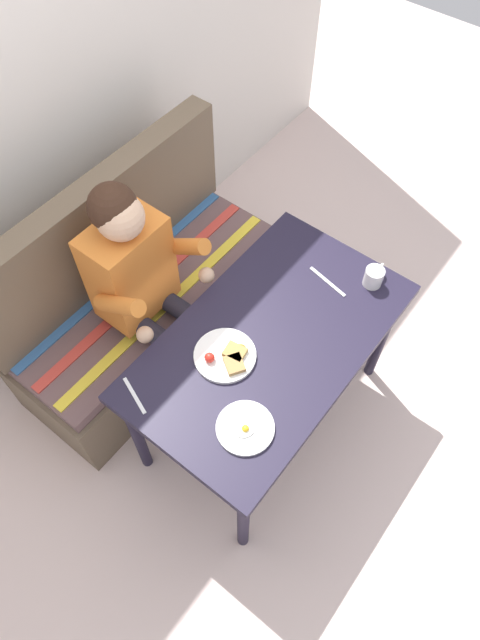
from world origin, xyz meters
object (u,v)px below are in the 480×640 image
object	(u,v)px
person	(143,280)
plate_eggs	(245,428)
couch	(144,300)
coffee_mug	(374,276)
table	(269,349)
knife	(328,282)
fork	(134,396)
plate_breakfast	(227,356)

from	to	relation	value
person	plate_eggs	xyz separation A→B (m)	(-0.26, -0.75, -0.00)
couch	plate_eggs	size ratio (longest dim) A/B	6.81
plate_eggs	coffee_mug	world-z (taller)	coffee_mug
table	coffee_mug	size ratio (longest dim) A/B	10.17
table	coffee_mug	bearing A→B (deg)	-19.96
plate_eggs	knife	distance (m)	0.75
plate_eggs	fork	xyz separation A→B (m)	(-0.15, 0.40, -0.01)
person	coffee_mug	xyz separation A→B (m)	(0.59, -0.77, 0.03)
table	knife	distance (m)	0.39
coffee_mug	fork	size ratio (longest dim) A/B	0.69
plate_eggs	table	bearing A→B (deg)	23.48
plate_breakfast	coffee_mug	distance (m)	0.71
couch	table	bearing A→B (deg)	-90.00
person	fork	distance (m)	0.53
table	knife	size ratio (longest dim) A/B	6.00
plate_breakfast	table	bearing A→B (deg)	-24.55
plate_breakfast	fork	world-z (taller)	plate_breakfast
person	knife	distance (m)	0.78
fork	coffee_mug	bearing A→B (deg)	-3.24
table	plate_eggs	world-z (taller)	plate_eggs
couch	knife	size ratio (longest dim) A/B	7.20
plate_eggs	fork	bearing A→B (deg)	110.56
person	fork	size ratio (longest dim) A/B	7.13
person	coffee_mug	world-z (taller)	person
plate_eggs	coffee_mug	xyz separation A→B (m)	(0.85, -0.02, 0.04)
knife	plate_breakfast	bearing A→B (deg)	-179.97
table	person	xyz separation A→B (m)	(-0.10, 0.59, 0.09)
table	plate_eggs	size ratio (longest dim) A/B	5.67
person	knife	xyz separation A→B (m)	(0.48, -0.62, -0.01)
couch	plate_eggs	bearing A→B (deg)	-111.40
plate_breakfast	knife	bearing A→B (deg)	-10.92
person	knife	world-z (taller)	person
couch	fork	size ratio (longest dim) A/B	8.47
table	fork	distance (m)	0.57
couch	plate_eggs	xyz separation A→B (m)	(-0.36, -0.92, 0.41)
coffee_mug	knife	bearing A→B (deg)	126.72
table	coffee_mug	world-z (taller)	coffee_mug
plate_breakfast	fork	distance (m)	0.38
plate_breakfast	couch	bearing A→B (deg)	75.74
table	couch	distance (m)	0.83
plate_eggs	coffee_mug	distance (m)	0.85
table	knife	bearing A→B (deg)	-4.03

